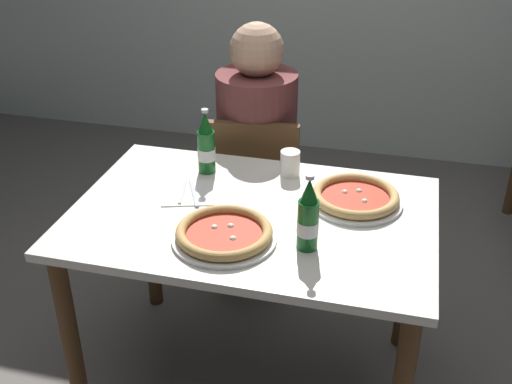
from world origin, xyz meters
TOP-DOWN VIEW (x-y plane):
  - ground_plane at (0.00, 0.00)m, footprint 8.00×8.00m
  - dining_table_main at (0.00, 0.00)m, footprint 1.20×0.80m
  - chair_behind_table at (-0.14, 0.61)m, footprint 0.44×0.44m
  - diner_seated at (-0.15, 0.66)m, footprint 0.34×0.34m
  - pizza_margherita_near at (0.32, 0.15)m, footprint 0.32×0.32m
  - pizza_marinara_far at (-0.04, -0.18)m, footprint 0.33×0.33m
  - beer_bottle_left at (0.21, -0.16)m, footprint 0.07×0.07m
  - beer_bottle_center at (-0.24, 0.25)m, footprint 0.07×0.07m
  - napkin_with_cutlery at (-0.25, 0.07)m, footprint 0.23×0.23m
  - paper_cup at (0.07, 0.29)m, footprint 0.07×0.07m

SIDE VIEW (x-z plane):
  - ground_plane at x=0.00m, z-range 0.00..0.00m
  - chair_behind_table at x=-0.14m, z-range 0.06..0.91m
  - diner_seated at x=-0.15m, z-range -0.02..1.19m
  - dining_table_main at x=0.00m, z-range 0.26..1.01m
  - napkin_with_cutlery at x=-0.25m, z-range 0.75..0.76m
  - pizza_marinara_far at x=-0.04m, z-range 0.75..0.79m
  - pizza_margherita_near at x=0.32m, z-range 0.75..0.79m
  - paper_cup at x=0.07m, z-range 0.75..0.84m
  - beer_bottle_left at x=0.21m, z-range 0.73..0.98m
  - beer_bottle_center at x=-0.24m, z-range 0.73..0.98m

